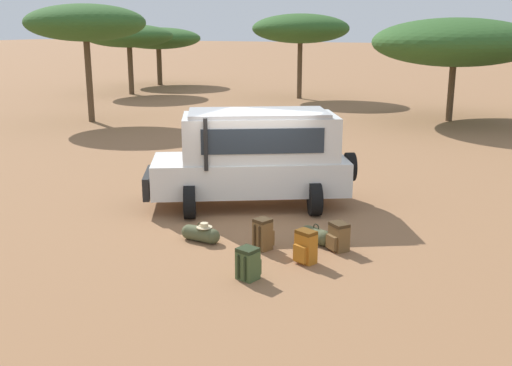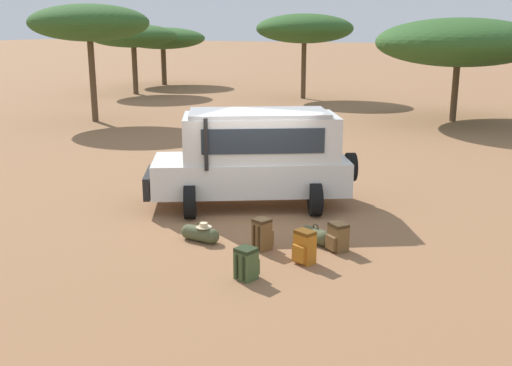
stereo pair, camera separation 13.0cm
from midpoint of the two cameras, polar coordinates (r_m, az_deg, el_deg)
name	(u,v)px [view 1 (the left image)]	position (r m, az deg, el deg)	size (l,w,h in m)	color
ground_plane	(256,215)	(14.70, -0.23, -3.04)	(320.00, 320.00, 0.00)	#936642
safari_vehicle	(254,156)	(15.19, -0.42, 2.59)	(5.31, 4.04, 2.44)	silver
backpack_beside_front_wheel	(305,247)	(11.73, 4.41, -6.11)	(0.46, 0.44, 0.66)	#B26619
backpack_cluster_center	(338,237)	(12.45, 7.55, -5.12)	(0.50, 0.50, 0.59)	brown
backpack_near_rear_wheel	(248,264)	(10.99, -1.09, -7.69)	(0.43, 0.47, 0.60)	#42562D
backpack_outermost	(263,234)	(12.38, 0.38, -4.92)	(0.41, 0.46, 0.66)	brown
duffel_bag_low_black_case	(201,234)	(12.94, -5.58, -4.83)	(0.93, 0.38, 0.43)	#4C5133
duffel_bag_soft_canvas	(316,236)	(12.84, 5.44, -5.00)	(0.78, 0.52, 0.43)	#4C5133
acacia_tree_far_left	(158,38)	(48.38, -9.37, 13.43)	(6.61, 6.42, 4.42)	brown
acacia_tree_left_mid	(129,36)	(41.98, -12.11, 13.52)	(5.77, 6.17, 4.64)	brown
acacia_tree_centre_back	(85,23)	(30.01, -16.08, 14.43)	(5.78, 5.28, 5.51)	brown
acacia_tree_right_mid	(300,29)	(38.69, 4.15, 14.45)	(6.15, 5.56, 5.27)	brown
acacia_tree_far_right	(455,42)	(30.61, 18.31, 12.61)	(7.77, 8.52, 4.89)	brown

